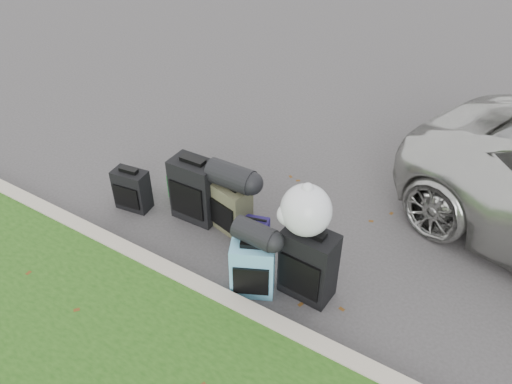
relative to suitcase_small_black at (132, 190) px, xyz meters
The scene contains 12 objects.
ground 1.69m from the suitcase_small_black, ahead, with size 120.00×120.00×0.00m, color #383535.
curb 1.81m from the suitcase_small_black, 24.00° to the right, with size 120.00×0.18×0.15m, color #9E937F.
suitcase_small_black is the anchor object (origin of this frame).
suitcase_large_black_left 0.86m from the suitcase_small_black, 19.37° to the left, with size 0.56×0.34×0.81m, color black.
suitcase_olive 1.34m from the suitcase_small_black, 13.54° to the left, with size 0.45×0.28×0.62m, color #3B3A27.
suitcase_teal 2.09m from the suitcase_small_black, 11.12° to the right, with size 0.44×0.26×0.63m, color teal.
suitcase_large_black_right 2.54m from the suitcase_small_black, ahead, with size 0.53×0.32×0.80m, color black.
tote_green 0.65m from the suitcase_small_black, 55.13° to the left, with size 0.30×0.24×0.34m, color #176B26.
tote_navy 1.70m from the suitcase_small_black, ahead, with size 0.30×0.24×0.32m, color #201750.
duffel_left 1.43m from the suitcase_small_black, 13.94° to the left, with size 0.29×0.29×0.54m, color black.
duffel_right 2.13m from the suitcase_small_black, ahead, with size 0.24×0.24×0.43m, color black.
trash_bag 2.58m from the suitcase_small_black, ahead, with size 0.50×0.50×0.50m, color silver.
Camera 1 is at (2.35, -3.71, 3.98)m, focal length 35.00 mm.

